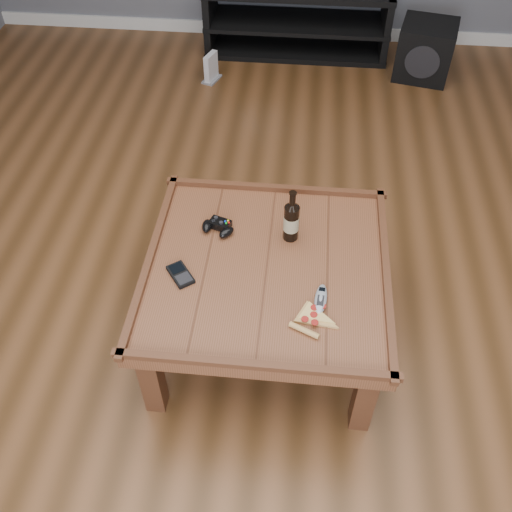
# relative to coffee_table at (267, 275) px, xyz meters

# --- Properties ---
(ground) EXTENTS (6.00, 6.00, 0.00)m
(ground) POSITION_rel_coffee_table_xyz_m (0.00, 0.00, -0.39)
(ground) COLOR #442913
(ground) RESTS_ON ground
(baseboard) EXTENTS (5.00, 0.02, 0.10)m
(baseboard) POSITION_rel_coffee_table_xyz_m (0.00, 2.99, -0.34)
(baseboard) COLOR silver
(baseboard) RESTS_ON ground
(coffee_table) EXTENTS (1.03, 1.03, 0.48)m
(coffee_table) POSITION_rel_coffee_table_xyz_m (0.00, 0.00, 0.00)
(coffee_table) COLOR #563018
(coffee_table) RESTS_ON ground
(media_console) EXTENTS (1.40, 0.45, 0.50)m
(media_console) POSITION_rel_coffee_table_xyz_m (0.00, 2.75, -0.15)
(media_console) COLOR black
(media_console) RESTS_ON ground
(beer_bottle) EXTENTS (0.07, 0.07, 0.25)m
(beer_bottle) POSITION_rel_coffee_table_xyz_m (0.09, 0.18, 0.16)
(beer_bottle) COLOR black
(beer_bottle) RESTS_ON coffee_table
(game_controller) EXTENTS (0.15, 0.13, 0.04)m
(game_controller) POSITION_rel_coffee_table_xyz_m (-0.23, 0.19, 0.08)
(game_controller) COLOR black
(game_controller) RESTS_ON coffee_table
(pizza_slice) EXTENTS (0.21, 0.25, 0.02)m
(pizza_slice) POSITION_rel_coffee_table_xyz_m (0.19, -0.25, 0.07)
(pizza_slice) COLOR #DDB360
(pizza_slice) RESTS_ON coffee_table
(smartphone) EXTENTS (0.13, 0.15, 0.02)m
(smartphone) POSITION_rel_coffee_table_xyz_m (-0.34, -0.09, 0.07)
(smartphone) COLOR black
(smartphone) RESTS_ON coffee_table
(remote_control) EXTENTS (0.06, 0.16, 0.02)m
(remote_control) POSITION_rel_coffee_table_xyz_m (0.22, -0.16, 0.07)
(remote_control) COLOR #8D9399
(remote_control) RESTS_ON coffee_table
(subwoofer) EXTENTS (0.46, 0.46, 0.38)m
(subwoofer) POSITION_rel_coffee_table_xyz_m (0.95, 2.47, -0.20)
(subwoofer) COLOR black
(subwoofer) RESTS_ON ground
(game_console) EXTENTS (0.14, 0.18, 0.20)m
(game_console) POSITION_rel_coffee_table_xyz_m (-0.60, 2.23, -0.30)
(game_console) COLOR gray
(game_console) RESTS_ON ground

